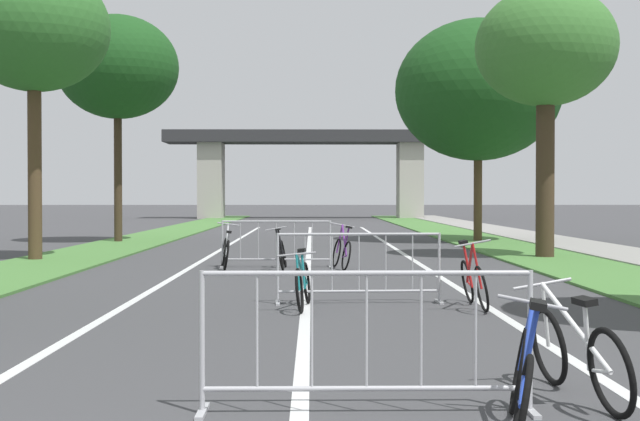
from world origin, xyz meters
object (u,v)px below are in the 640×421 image
(bicycle_silver_5, at_px, (225,252))
(crowd_barrier_third, at_px, (276,244))
(tree_right_maple_mid, at_px, (478,90))
(bicycle_blue_1, at_px, (522,381))
(bicycle_teal_0, at_px, (303,284))
(bicycle_purple_4, at_px, (342,252))
(tree_left_oak_mid, at_px, (34,29))
(bicycle_black_3, at_px, (282,253))
(crowd_barrier_second, at_px, (359,268))
(bicycle_white_2, at_px, (577,354))
(tree_left_pine_near, at_px, (118,68))
(bicycle_red_6, at_px, (473,281))
(crowd_barrier_nearest, at_px, (367,342))
(tree_right_pine_far, at_px, (546,50))

(bicycle_silver_5, bearing_deg, crowd_barrier_third, 11.60)
(tree_right_maple_mid, xyz_separation_m, bicycle_blue_1, (-4.39, -23.76, -4.91))
(bicycle_teal_0, xyz_separation_m, bicycle_purple_4, (0.78, 6.44, 0.03))
(tree_left_oak_mid, bearing_deg, bicycle_black_3, -20.88)
(crowd_barrier_second, bearing_deg, bicycle_white_2, -77.19)
(tree_left_pine_near, distance_m, bicycle_white_2, 24.67)
(bicycle_teal_0, bearing_deg, bicycle_blue_1, 108.51)
(tree_left_pine_near, xyz_separation_m, bicycle_teal_0, (6.51, -16.95, -5.63))
(crowd_barrier_second, distance_m, bicycle_red_6, 1.70)
(tree_left_oak_mid, relative_size, crowd_barrier_nearest, 2.94)
(crowd_barrier_second, bearing_deg, tree_right_pine_far, 59.61)
(tree_left_pine_near, relative_size, bicycle_red_6, 4.67)
(tree_right_pine_far, xyz_separation_m, crowd_barrier_second, (-5.26, -8.97, -4.81))
(bicycle_blue_1, bearing_deg, tree_left_oak_mid, 131.69)
(tree_left_oak_mid, height_order, crowd_barrier_third, tree_left_oak_mid)
(tree_left_oak_mid, distance_m, crowd_barrier_second, 12.27)
(tree_right_maple_mid, distance_m, bicycle_white_2, 23.64)
(crowd_barrier_second, height_order, crowd_barrier_third, same)
(crowd_barrier_third, relative_size, bicycle_teal_0, 1.49)
(bicycle_blue_1, bearing_deg, bicycle_teal_0, 116.74)
(bicycle_blue_1, bearing_deg, bicycle_white_2, 67.95)
(crowd_barrier_third, xyz_separation_m, bicycle_blue_1, (2.19, -13.26, -0.16))
(tree_right_maple_mid, relative_size, crowd_barrier_nearest, 3.13)
(crowd_barrier_second, relative_size, bicycle_black_3, 1.57)
(tree_right_pine_far, relative_size, crowd_barrier_second, 2.78)
(tree_left_oak_mid, relative_size, bicycle_silver_5, 4.13)
(tree_left_oak_mid, xyz_separation_m, crowd_barrier_second, (7.50, -8.23, -5.15))
(tree_right_pine_far, relative_size, crowd_barrier_nearest, 2.80)
(crowd_barrier_second, xyz_separation_m, bicycle_red_6, (1.60, -0.53, -0.14))
(bicycle_white_2, bearing_deg, tree_right_pine_far, 67.61)
(tree_right_pine_far, distance_m, tree_right_maple_mid, 7.86)
(bicycle_silver_5, bearing_deg, tree_right_maple_mid, 46.35)
(bicycle_purple_4, bearing_deg, bicycle_black_3, 169.69)
(tree_right_maple_mid, height_order, crowd_barrier_nearest, tree_right_maple_mid)
(bicycle_blue_1, distance_m, bicycle_black_3, 12.98)
(tree_right_pine_far, relative_size, tree_right_maple_mid, 0.89)
(tree_right_pine_far, bearing_deg, bicycle_blue_1, -106.02)
(crowd_barrier_nearest, xyz_separation_m, bicycle_white_2, (1.66, 0.35, -0.16))
(crowd_barrier_third, distance_m, bicycle_red_6, 7.53)
(tree_left_pine_near, distance_m, crowd_barrier_third, 12.85)
(bicycle_white_2, bearing_deg, tree_left_oak_mid, 114.14)
(tree_right_maple_mid, height_order, bicycle_purple_4, tree_right_maple_mid)
(tree_left_pine_near, bearing_deg, tree_right_pine_far, -30.54)
(bicycle_teal_0, relative_size, bicycle_white_2, 0.95)
(bicycle_teal_0, bearing_deg, bicycle_silver_5, -69.73)
(crowd_barrier_nearest, bearing_deg, bicycle_purple_4, 88.82)
(tree_left_oak_mid, relative_size, bicycle_black_3, 4.57)
(tree_right_maple_mid, bearing_deg, crowd_barrier_third, -122.11)
(tree_left_oak_mid, xyz_separation_m, crowd_barrier_third, (6.00, -1.89, -5.15))
(bicycle_black_3, bearing_deg, bicycle_purple_4, -178.73)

